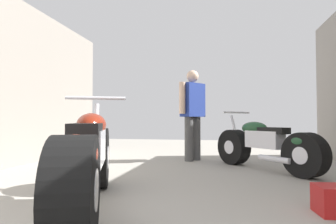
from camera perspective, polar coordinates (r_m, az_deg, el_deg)
name	(u,v)px	position (r m, az deg, el deg)	size (l,w,h in m)	color
ground_plane	(169,186)	(3.38, 0.13, -14.66)	(15.86, 15.86, 0.00)	#9E998E
motorcycle_maroon_cruiser	(88,160)	(2.52, -15.92, -9.36)	(1.04, 2.14, 1.02)	black
motorcycle_black_naked	(266,146)	(4.56, 19.25, -6.43)	(1.44, 1.63, 0.91)	black
mechanic_in_blue	(193,109)	(5.39, 5.00, 0.55)	(0.49, 0.62, 1.72)	#4C4C4C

